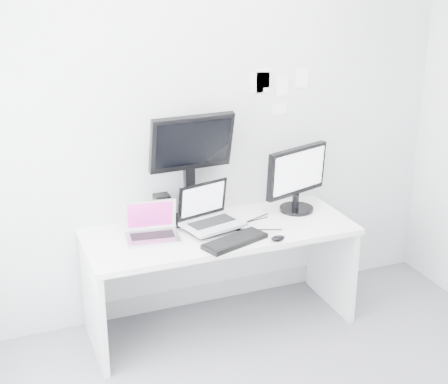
# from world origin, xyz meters

# --- Properties ---
(back_wall) EXTENTS (3.60, 0.00, 3.60)m
(back_wall) POSITION_xyz_m (0.00, 1.60, 1.35)
(back_wall) COLOR silver
(back_wall) RESTS_ON ground
(desk) EXTENTS (1.80, 0.70, 0.73)m
(desk) POSITION_xyz_m (0.00, 1.25, 0.36)
(desk) COLOR white
(desk) RESTS_ON ground
(macbook) EXTENTS (0.37, 0.30, 0.25)m
(macbook) POSITION_xyz_m (-0.46, 1.26, 0.86)
(macbook) COLOR silver
(macbook) RESTS_ON desk
(speaker) EXTENTS (0.12, 0.12, 0.20)m
(speaker) POSITION_xyz_m (-0.33, 1.49, 0.83)
(speaker) COLOR black
(speaker) RESTS_ON desk
(dell_laptop) EXTENTS (0.44, 0.38, 0.31)m
(dell_laptop) POSITION_xyz_m (-0.05, 1.26, 0.89)
(dell_laptop) COLOR #B7BABE
(dell_laptop) RESTS_ON desk
(rear_monitor) EXTENTS (0.58, 0.23, 0.77)m
(rear_monitor) POSITION_xyz_m (-0.12, 1.48, 1.12)
(rear_monitor) COLOR black
(rear_monitor) RESTS_ON desk
(samsung_monitor) EXTENTS (0.58, 0.40, 0.48)m
(samsung_monitor) POSITION_xyz_m (0.63, 1.37, 0.97)
(samsung_monitor) COLOR black
(samsung_monitor) RESTS_ON desk
(keyboard) EXTENTS (0.47, 0.29, 0.03)m
(keyboard) POSITION_xyz_m (0.01, 1.01, 0.74)
(keyboard) COLOR black
(keyboard) RESTS_ON desk
(mouse) EXTENTS (0.11, 0.08, 0.03)m
(mouse) POSITION_xyz_m (0.28, 0.95, 0.75)
(mouse) COLOR black
(mouse) RESTS_ON desk
(wall_note_0) EXTENTS (0.10, 0.00, 0.14)m
(wall_note_0) POSITION_xyz_m (0.45, 1.59, 1.62)
(wall_note_0) COLOR white
(wall_note_0) RESTS_ON back_wall
(wall_note_1) EXTENTS (0.09, 0.00, 0.13)m
(wall_note_1) POSITION_xyz_m (0.60, 1.59, 1.58)
(wall_note_1) COLOR white
(wall_note_1) RESTS_ON back_wall
(wall_note_2) EXTENTS (0.10, 0.00, 0.14)m
(wall_note_2) POSITION_xyz_m (0.75, 1.59, 1.63)
(wall_note_2) COLOR white
(wall_note_2) RESTS_ON back_wall
(wall_note_3) EXTENTS (0.11, 0.00, 0.08)m
(wall_note_3) POSITION_xyz_m (0.58, 1.59, 1.42)
(wall_note_3) COLOR white
(wall_note_3) RESTS_ON back_wall
(wall_note_4) EXTENTS (0.11, 0.00, 0.13)m
(wall_note_4) POSITION_xyz_m (0.45, 1.59, 1.65)
(wall_note_4) COLOR white
(wall_note_4) RESTS_ON back_wall
(wall_note_5) EXTENTS (0.11, 0.00, 0.14)m
(wall_note_5) POSITION_xyz_m (0.40, 1.59, 1.62)
(wall_note_5) COLOR white
(wall_note_5) RESTS_ON back_wall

